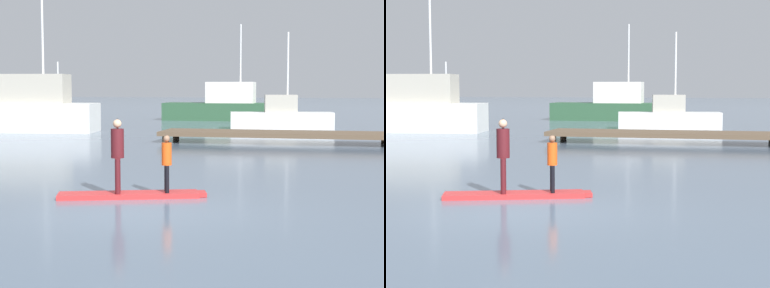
% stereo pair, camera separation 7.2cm
% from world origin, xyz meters
% --- Properties ---
extents(ground_plane, '(240.00, 240.00, 0.00)m').
position_xyz_m(ground_plane, '(0.00, 0.00, 0.00)').
color(ground_plane, slate).
extents(paddleboard_near, '(3.13, 1.53, 0.10)m').
position_xyz_m(paddleboard_near, '(-0.54, 1.42, 0.05)').
color(paddleboard_near, red).
rests_on(paddleboard_near, ground).
extents(paddler_adult, '(0.35, 0.48, 1.55)m').
position_xyz_m(paddler_adult, '(-0.82, 1.34, 0.99)').
color(paddler_adult, '#4C1419').
rests_on(paddler_adult, paddleboard_near).
extents(paddler_child_solo, '(0.27, 0.40, 1.21)m').
position_xyz_m(paddler_child_solo, '(0.16, 1.66, 0.78)').
color(paddler_child_solo, black).
rests_on(paddler_child_solo, paddleboard_near).
extents(fishing_boat_white_large, '(8.96, 3.36, 6.98)m').
position_xyz_m(fishing_boat_white_large, '(-12.41, 18.83, 1.10)').
color(fishing_boat_white_large, silver).
rests_on(fishing_boat_white_large, ground).
extents(fishing_boat_green_midground, '(5.53, 2.90, 4.01)m').
position_xyz_m(fishing_boat_green_midground, '(-15.07, 29.63, 0.50)').
color(fishing_boat_green_midground, navy).
rests_on(fishing_boat_green_midground, ground).
extents(motor_boat_small_navy, '(5.70, 2.27, 5.25)m').
position_xyz_m(motor_boat_small_navy, '(0.77, 23.82, 0.65)').
color(motor_boat_small_navy, silver).
rests_on(motor_boat_small_navy, ground).
extents(trawler_grey_distant, '(8.12, 2.59, 6.52)m').
position_xyz_m(trawler_grey_distant, '(-3.73, 32.05, 0.96)').
color(trawler_grey_distant, '#2D5638').
rests_on(trawler_grey_distant, ground).
extents(floating_dock, '(9.46, 2.37, 0.47)m').
position_xyz_m(floating_dock, '(1.21, 15.10, 0.37)').
color(floating_dock, brown).
rests_on(floating_dock, ground).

